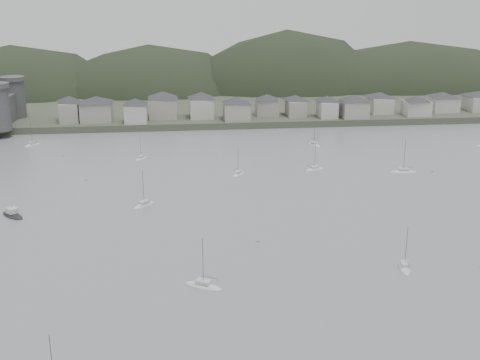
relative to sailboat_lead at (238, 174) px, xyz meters
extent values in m
plane|color=slate|center=(-2.14, -100.01, -0.18)|extent=(900.00, 900.00, 0.00)
cube|color=#383D2D|center=(-2.14, 194.99, 1.32)|extent=(900.00, 250.00, 3.00)
ellipsoid|color=black|center=(-113.01, 171.93, -10.32)|extent=(138.98, 92.48, 81.13)
ellipsoid|color=black|center=(-34.44, 172.86, -10.15)|extent=(132.08, 90.41, 79.74)
ellipsoid|color=black|center=(48.51, 172.92, -12.86)|extent=(133.88, 88.37, 101.41)
ellipsoid|color=black|center=(123.81, 167.90, -10.50)|extent=(165.81, 81.78, 82.55)
cylinder|color=#38383B|center=(-94.14, 93.99, 11.32)|extent=(10.00, 10.00, 17.00)
cube|color=#38383B|center=(-94.14, 79.99, 8.82)|extent=(3.50, 30.00, 12.00)
cube|color=gray|center=(-67.14, 81.95, 7.11)|extent=(8.34, 12.91, 8.59)
pyramid|color=#29292E|center=(-67.14, 81.95, 12.91)|extent=(15.78, 15.78, 3.01)
cube|color=gray|center=(-55.46, 81.31, 7.00)|extent=(13.68, 13.35, 8.36)
pyramid|color=#29292E|center=(-55.46, 81.31, 12.64)|extent=(20.07, 20.07, 2.93)
cube|color=#ADAAA3|center=(-37.71, 76.01, 6.86)|extent=(9.78, 10.20, 8.08)
pyramid|color=#29292E|center=(-37.71, 76.01, 12.31)|extent=(14.83, 14.83, 2.83)
cube|color=gray|center=(-25.65, 85.64, 7.37)|extent=(12.59, 13.33, 9.09)
pyramid|color=#29292E|center=(-25.65, 85.64, 13.50)|extent=(19.24, 19.24, 3.18)
cube|color=#ADAAA3|center=(-7.88, 84.09, 7.25)|extent=(10.74, 12.17, 8.87)
pyramid|color=#29292E|center=(-7.88, 84.09, 13.24)|extent=(17.01, 17.01, 3.10)
cube|color=gray|center=(7.79, 77.52, 6.66)|extent=(11.63, 12.09, 7.69)
pyramid|color=#29292E|center=(7.79, 77.52, 11.86)|extent=(17.61, 17.61, 2.69)
cube|color=gray|center=(23.12, 86.18, 6.54)|extent=(10.37, 9.35, 7.44)
pyramid|color=#29292E|center=(23.12, 86.18, 11.56)|extent=(14.65, 14.65, 2.60)
cube|color=gray|center=(36.49, 83.78, 6.43)|extent=(8.24, 12.20, 7.22)
pyramid|color=#29292E|center=(36.49, 83.78, 11.30)|extent=(15.17, 15.17, 2.53)
cube|color=#ADAAA3|center=(50.36, 78.54, 6.55)|extent=(8.06, 10.91, 7.46)
pyramid|color=#29292E|center=(50.36, 78.54, 11.59)|extent=(14.08, 14.08, 2.61)
cube|color=gray|center=(62.68, 77.05, 6.65)|extent=(11.73, 11.78, 7.66)
pyramid|color=#29292E|center=(62.68, 77.05, 11.82)|extent=(17.46, 17.46, 2.68)
cube|color=#ADAAA3|center=(78.50, 86.90, 6.49)|extent=(10.19, 13.02, 7.33)
pyramid|color=#29292E|center=(78.50, 86.90, 11.43)|extent=(17.23, 17.23, 2.57)
cube|color=#ADAAA3|center=(93.41, 78.05, 6.26)|extent=(11.70, 9.81, 6.88)
pyramid|color=#29292E|center=(93.41, 78.05, 10.90)|extent=(15.97, 15.97, 2.41)
cube|color=#ADAAA3|center=(110.26, 86.90, 6.32)|extent=(12.83, 12.48, 7.00)
pyramid|color=#29292E|center=(110.26, 86.90, 11.04)|extent=(18.79, 18.79, 2.45)
cube|color=#ADAAA3|center=(128.59, 87.41, 6.30)|extent=(11.07, 13.50, 6.97)
pyramid|color=#29292E|center=(128.59, 87.41, 11.01)|extent=(18.25, 18.25, 2.44)
ellipsoid|color=silver|center=(0.00, 0.00, -0.13)|extent=(5.97, 7.19, 1.43)
cube|color=#BAB9B5|center=(0.00, 0.00, 0.89)|extent=(2.73, 2.96, 0.70)
cylinder|color=#3F3F42|center=(0.00, 0.00, 4.50)|extent=(0.12, 0.12, 8.95)
cylinder|color=#3F3F42|center=(-0.74, 1.06, 1.44)|extent=(1.92, 2.70, 0.10)
ellipsoid|color=silver|center=(-30.29, -27.66, -0.13)|extent=(7.64, 7.70, 1.64)
cube|color=#BAB9B5|center=(-30.29, -27.66, 0.99)|extent=(3.31, 3.32, 0.70)
cylinder|color=#3F3F42|center=(-30.29, -27.66, 5.16)|extent=(0.12, 0.12, 10.27)
cylinder|color=#3F3F42|center=(-29.25, -28.72, 1.54)|extent=(2.67, 2.70, 0.10)
cylinder|color=#3F3F42|center=(-41.63, -107.69, 3.69)|extent=(0.12, 0.12, 7.33)
ellipsoid|color=silver|center=(29.16, -75.88, -0.13)|extent=(4.20, 8.20, 1.57)
cube|color=#BAB9B5|center=(29.16, -75.88, 0.95)|extent=(2.30, 3.06, 0.70)
cylinder|color=#3F3F42|center=(29.16, -75.88, 4.92)|extent=(0.12, 0.12, 9.79)
cylinder|color=#3F3F42|center=(29.47, -77.25, 1.50)|extent=(0.89, 3.46, 0.10)
ellipsoid|color=silver|center=(-33.46, 24.09, -0.13)|extent=(5.62, 6.79, 1.35)
cube|color=#BAB9B5|center=(-33.46, 24.09, 0.85)|extent=(2.57, 2.79, 0.70)
cylinder|color=#3F3F42|center=(-33.46, 24.09, 4.24)|extent=(0.12, 0.12, 8.45)
cylinder|color=#3F3F42|center=(-34.15, 25.09, 1.40)|extent=(1.81, 2.56, 0.10)
ellipsoid|color=silver|center=(26.99, 2.87, -0.13)|extent=(8.07, 5.15, 1.54)
cube|color=#BAB9B5|center=(26.99, 2.87, 0.94)|extent=(3.13, 2.58, 0.70)
cylinder|color=#3F3F42|center=(26.99, 2.87, 4.83)|extent=(0.12, 0.12, 9.63)
cylinder|color=#3F3F42|center=(25.71, 3.39, 1.49)|extent=(3.26, 1.38, 0.10)
ellipsoid|color=silver|center=(34.84, 37.40, -0.13)|extent=(5.18, 8.49, 1.62)
cube|color=#BAB9B5|center=(34.84, 37.40, 0.98)|extent=(2.63, 3.27, 0.70)
cylinder|color=#3F3F42|center=(34.84, 37.40, 5.08)|extent=(0.12, 0.12, 10.12)
cylinder|color=#3F3F42|center=(35.34, 38.77, 1.53)|extent=(1.33, 3.46, 0.10)
ellipsoid|color=silver|center=(-77.75, 49.99, -0.13)|extent=(6.96, 6.70, 1.46)
cube|color=#BAB9B5|center=(-77.75, 49.99, 0.90)|extent=(2.97, 2.92, 0.70)
cylinder|color=#3F3F42|center=(-77.75, 49.99, 4.60)|extent=(0.12, 0.12, 9.15)
cylinder|color=#3F3F42|center=(-76.78, 49.09, 1.45)|extent=(2.48, 2.32, 0.10)
ellipsoid|color=silver|center=(56.35, -3.72, -0.13)|extent=(9.48, 3.60, 1.86)
cube|color=#BAB9B5|center=(56.35, -3.72, 1.10)|extent=(3.39, 2.26, 0.70)
cylinder|color=#3F3F42|center=(56.35, -3.72, 5.83)|extent=(0.12, 0.12, 11.62)
cylinder|color=#3F3F42|center=(58.02, -3.60, 1.65)|extent=(4.18, 0.38, 0.10)
ellipsoid|color=silver|center=(-15.96, -79.79, -0.13)|extent=(8.82, 6.68, 1.72)
cube|color=#BAB9B5|center=(-15.96, -79.79, 1.03)|extent=(3.55, 3.14, 0.70)
cylinder|color=#3F3F42|center=(-15.96, -79.79, 5.39)|extent=(0.12, 0.12, 10.74)
cylinder|color=#3F3F42|center=(-14.62, -79.02, 1.58)|extent=(3.40, 2.02, 0.10)
ellipsoid|color=black|center=(-65.95, -32.19, -0.13)|extent=(8.45, 8.80, 1.97)
cube|color=#BAB9B5|center=(-65.95, -32.19, 1.51)|extent=(3.67, 3.68, 1.40)
cylinder|color=#3F3F42|center=(-65.95, -32.19, 2.41)|extent=(0.10, 0.10, 1.20)
sphere|color=#BC863E|center=(-62.79, 31.81, -0.03)|extent=(0.70, 0.70, 0.70)
sphere|color=#BC863E|center=(-50.22, -0.45, -0.03)|extent=(0.70, 0.70, 0.70)
sphere|color=#BC863E|center=(66.73, -3.82, -0.03)|extent=(0.70, 0.70, 0.70)
sphere|color=#BC863E|center=(-1.19, -57.36, -0.03)|extent=(0.70, 0.70, 0.70)
camera|label=1|loc=(-21.01, -193.93, 58.80)|focal=45.25mm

